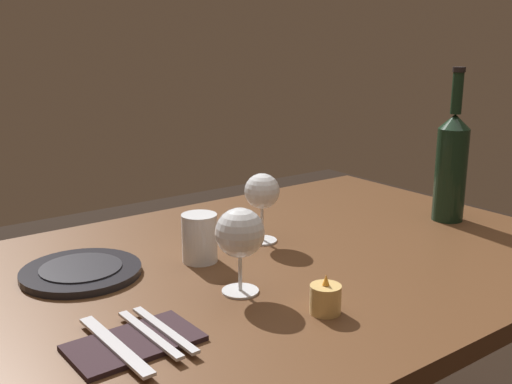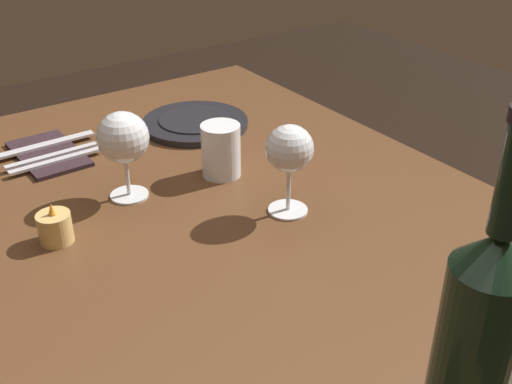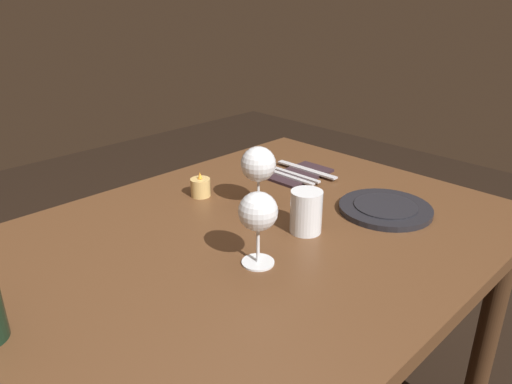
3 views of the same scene
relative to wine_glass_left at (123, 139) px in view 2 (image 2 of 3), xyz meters
The scene contains 11 objects.
dining_table 0.27m from the wine_glass_left, 149.36° to the right, with size 1.30×0.90×0.74m.
wine_glass_left is the anchor object (origin of this frame).
wine_glass_right 0.28m from the wine_glass_left, 135.20° to the right, with size 0.08×0.08×0.15m.
wine_bottle 0.66m from the wine_glass_left, behind, with size 0.08×0.08×0.37m.
water_tumbler 0.19m from the wine_glass_left, 97.62° to the right, with size 0.07×0.07×0.10m.
votive_candle 0.18m from the wine_glass_left, 113.27° to the left, with size 0.05×0.05×0.07m.
dinner_plate 0.33m from the wine_glass_left, 51.15° to the right, with size 0.23×0.23×0.02m.
folded_napkin 0.26m from the wine_glass_left, 14.88° to the left, with size 0.19×0.11×0.01m.
fork_inner 0.24m from the wine_glass_left, 16.55° to the left, with size 0.02×0.18×0.00m.
fork_outer 0.22m from the wine_glass_left, 18.64° to the left, with size 0.02×0.18×0.00m.
table_knife 0.29m from the wine_glass_left, 13.25° to the left, with size 0.02×0.21×0.00m.
Camera 2 is at (-0.74, 0.45, 1.28)m, focal length 44.02 mm.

